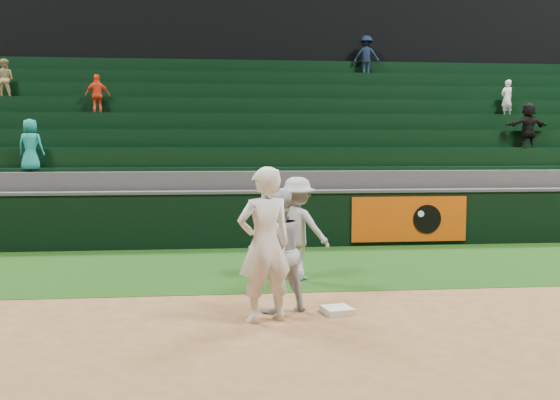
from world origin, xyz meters
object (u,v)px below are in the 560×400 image
object	(u,v)px
first_base	(337,310)
first_baseman	(265,245)
baserunner	(277,251)
base_coach	(297,228)

from	to	relation	value
first_base	first_baseman	world-z (taller)	first_baseman
baserunner	first_base	bearing A→B (deg)	146.60
first_base	first_baseman	bearing A→B (deg)	-164.27
first_base	base_coach	world-z (taller)	base_coach
base_coach	first_baseman	bearing A→B (deg)	103.51
first_base	baserunner	bearing A→B (deg)	167.94
first_baseman	baserunner	world-z (taller)	first_baseman
first_base	baserunner	size ratio (longest dim) A/B	0.22
first_base	base_coach	xyz separation A→B (m)	(-0.27, 2.12, 0.82)
first_baseman	baserunner	xyz separation A→B (m)	(0.21, 0.45, -0.16)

